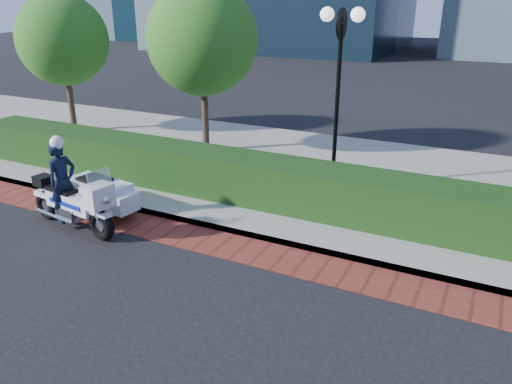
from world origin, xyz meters
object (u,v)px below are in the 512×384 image
at_px(tree_a, 63,40).
at_px(tree_b, 202,39).
at_px(lamppost, 339,72).
at_px(police_motorcycle, 82,193).

distance_m(tree_a, tree_b, 5.50).
distance_m(lamppost, police_motorcycle, 6.30).
relative_size(lamppost, tree_b, 0.86).
bearing_deg(lamppost, police_motorcycle, -135.52).
height_order(tree_b, police_motorcycle, tree_b).
bearing_deg(tree_a, tree_b, 0.00).
height_order(lamppost, tree_a, tree_a).
xyz_separation_m(tree_a, tree_b, (5.50, 0.00, 0.21)).
bearing_deg(tree_a, lamppost, -7.41).
relative_size(tree_b, police_motorcycle, 1.99).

